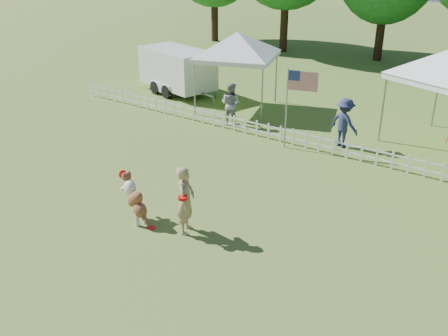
% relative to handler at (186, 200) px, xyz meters
% --- Properties ---
extents(ground, '(120.00, 120.00, 0.00)m').
position_rel_handler_xyz_m(ground, '(-0.48, -0.39, -0.86)').
color(ground, '#3B6B21').
rests_on(ground, ground).
extents(picket_fence, '(22.00, 0.08, 0.60)m').
position_rel_handler_xyz_m(picket_fence, '(-0.48, 6.61, -0.56)').
color(picket_fence, white).
rests_on(picket_fence, ground).
extents(handler, '(0.63, 0.74, 1.71)m').
position_rel_handler_xyz_m(handler, '(0.00, 0.00, 0.00)').
color(handler, tan).
rests_on(handler, ground).
extents(dog, '(1.22, 0.74, 1.20)m').
position_rel_handler_xyz_m(dog, '(-1.36, -0.35, -0.26)').
color(dog, brown).
rests_on(dog, ground).
extents(frisbee_on_turf, '(0.25, 0.25, 0.02)m').
position_rel_handler_xyz_m(frisbee_on_turf, '(-0.81, -0.41, -0.85)').
color(frisbee_on_turf, red).
rests_on(frisbee_on_turf, ground).
extents(canopy_tent_left, '(3.87, 3.87, 3.13)m').
position_rel_handler_xyz_m(canopy_tent_left, '(-4.78, 9.02, 0.71)').
color(canopy_tent_left, white).
rests_on(canopy_tent_left, ground).
extents(cargo_trailer, '(5.09, 3.18, 2.08)m').
position_rel_handler_xyz_m(cargo_trailer, '(-8.45, 9.43, 0.18)').
color(cargo_trailer, white).
rests_on(cargo_trailer, ground).
extents(flag_pole, '(1.04, 0.41, 2.75)m').
position_rel_handler_xyz_m(flag_pole, '(-0.86, 6.26, 0.52)').
color(flag_pole, gray).
rests_on(flag_pole, ground).
extents(spectator_a, '(0.86, 0.70, 1.65)m').
position_rel_handler_xyz_m(spectator_a, '(-3.78, 7.15, -0.03)').
color(spectator_a, gray).
rests_on(spectator_a, ground).
extents(spectator_b, '(1.25, 0.94, 1.71)m').
position_rel_handler_xyz_m(spectator_b, '(0.72, 7.53, -0.00)').
color(spectator_b, navy).
rests_on(spectator_b, ground).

